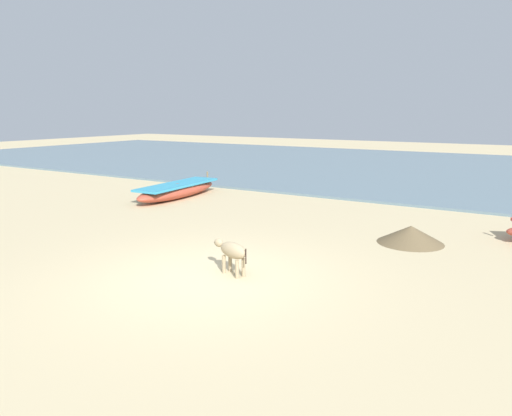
% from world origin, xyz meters
% --- Properties ---
extents(ground, '(80.00, 80.00, 0.00)m').
position_xyz_m(ground, '(0.00, 0.00, 0.00)').
color(ground, '#CCB789').
extents(sea_water, '(60.00, 20.00, 0.08)m').
position_xyz_m(sea_water, '(0.00, 18.26, 0.04)').
color(sea_water, slate).
rests_on(sea_water, ground).
extents(fishing_boat_2, '(1.24, 3.98, 0.68)m').
position_xyz_m(fishing_boat_2, '(-5.62, 5.83, 0.26)').
color(fishing_boat_2, '#B74733').
rests_on(fishing_boat_2, ground).
extents(calf_near_dun, '(0.89, 0.45, 0.59)m').
position_xyz_m(calf_near_dun, '(0.25, 0.43, 0.42)').
color(calf_near_dun, tan).
rests_on(calf_near_dun, ground).
extents(debris_pile_0, '(2.02, 2.02, 0.39)m').
position_xyz_m(debris_pile_0, '(2.42, 4.16, 0.19)').
color(debris_pile_0, brown).
rests_on(debris_pile_0, ground).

